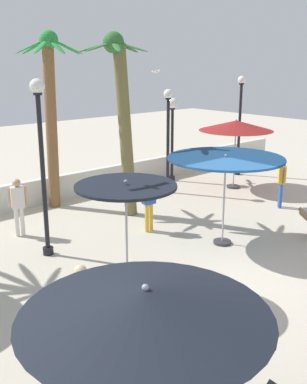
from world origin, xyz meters
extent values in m
plane|color=beige|center=(0.00, 0.00, 0.00)|extent=(56.00, 56.00, 0.00)
cube|color=silver|center=(0.00, 8.03, 0.46)|extent=(25.20, 0.30, 0.91)
cylinder|color=#333338|center=(1.19, 1.23, 0.04)|extent=(0.50, 0.50, 0.08)
cylinder|color=#A5A5AD|center=(1.19, 1.23, 1.23)|extent=(0.05, 0.05, 2.47)
cylinder|color=navy|center=(1.19, 1.23, 2.45)|extent=(3.14, 3.14, 0.06)
sphere|color=#99999E|center=(1.19, 1.23, 2.52)|extent=(0.08, 0.08, 0.08)
cylinder|color=#333338|center=(6.11, 4.81, 0.04)|extent=(0.53, 0.53, 0.08)
cylinder|color=#A5A5AD|center=(6.11, 4.81, 1.18)|extent=(0.05, 0.05, 2.37)
cone|color=maroon|center=(6.11, 4.81, 2.52)|extent=(2.91, 2.91, 0.39)
sphere|color=#99999E|center=(6.11, 4.81, 2.72)|extent=(0.08, 0.08, 0.08)
cylinder|color=#333338|center=(-2.70, 0.63, 0.04)|extent=(0.41, 0.41, 0.08)
cylinder|color=#A5A5AD|center=(-2.70, 0.63, 1.26)|extent=(0.05, 0.05, 2.53)
cylinder|color=black|center=(-2.70, 0.63, 2.51)|extent=(2.11, 2.11, 0.06)
sphere|color=#99999E|center=(-2.70, 0.63, 2.60)|extent=(0.08, 0.08, 0.08)
cone|color=black|center=(-5.31, -3.02, 2.37)|extent=(2.94, 2.94, 0.33)
sphere|color=#99999E|center=(-5.31, -3.02, 2.55)|extent=(0.08, 0.08, 0.08)
cylinder|color=brown|center=(-0.52, 7.42, 2.81)|extent=(0.47, 0.38, 5.62)
sphere|color=#278A3A|center=(-0.42, 7.42, 5.61)|extent=(0.61, 0.61, 0.61)
ellipsoid|color=#278A3A|center=(0.15, 7.37, 5.40)|extent=(1.10, 0.30, 0.53)
ellipsoid|color=#278A3A|center=(-0.11, 7.91, 5.40)|extent=(0.76, 1.01, 0.53)
ellipsoid|color=#278A3A|center=(-0.66, 7.95, 5.40)|extent=(0.63, 1.07, 0.53)
ellipsoid|color=#278A3A|center=(-0.93, 7.71, 5.40)|extent=(1.04, 0.70, 0.53)
ellipsoid|color=#278A3A|center=(-0.90, 7.08, 5.40)|extent=(1.00, 0.79, 0.53)
ellipsoid|color=#278A3A|center=(-0.48, 6.84, 5.40)|extent=(0.30, 1.10, 0.53)
ellipsoid|color=#278A3A|center=(-0.02, 7.01, 5.40)|extent=(0.90, 0.91, 0.53)
cylinder|color=brown|center=(0.71, 4.95, 2.74)|extent=(0.79, 0.40, 5.49)
sphere|color=#2F6A2F|center=(0.32, 4.95, 5.48)|extent=(0.64, 0.64, 0.64)
ellipsoid|color=#2F6A2F|center=(0.89, 5.05, 5.35)|extent=(1.15, 0.40, 0.35)
ellipsoid|color=#2F6A2F|center=(0.68, 5.40, 5.35)|extent=(0.86, 1.01, 0.35)
ellipsoid|color=#2F6A2F|center=(-0.02, 5.42, 5.35)|extent=(0.82, 1.03, 0.35)
ellipsoid|color=#2F6A2F|center=(-0.25, 4.87, 5.35)|extent=(1.15, 0.35, 0.35)
ellipsoid|color=#2F6A2F|center=(0.04, 4.45, 5.35)|extent=(0.72, 1.08, 0.35)
ellipsoid|color=#2F6A2F|center=(0.55, 4.42, 5.35)|extent=(0.63, 1.12, 0.35)
cylinder|color=black|center=(8.01, 6.12, 0.10)|extent=(0.28, 0.28, 0.20)
cylinder|color=black|center=(8.01, 6.12, 1.99)|extent=(0.12, 0.12, 3.99)
cylinder|color=black|center=(8.01, 6.12, 3.99)|extent=(0.22, 0.22, 0.06)
sphere|color=white|center=(8.01, 6.12, 4.16)|extent=(0.34, 0.34, 0.34)
cylinder|color=black|center=(3.63, 6.06, 0.10)|extent=(0.28, 0.28, 0.20)
cylinder|color=black|center=(3.63, 6.06, 1.80)|extent=(0.12, 0.12, 3.60)
cylinder|color=black|center=(3.63, 6.06, 3.60)|extent=(0.22, 0.22, 0.06)
sphere|color=white|center=(3.63, 6.06, 3.78)|extent=(0.35, 0.35, 0.35)
cylinder|color=black|center=(5.03, 7.28, 0.10)|extent=(0.28, 0.28, 0.20)
cylinder|color=black|center=(5.03, 7.28, 1.53)|extent=(0.12, 0.12, 3.05)
cylinder|color=black|center=(5.03, 7.28, 3.05)|extent=(0.22, 0.22, 0.06)
sphere|color=white|center=(5.03, 7.28, 3.27)|extent=(0.44, 0.44, 0.44)
cylinder|color=black|center=(-2.85, 3.83, 0.10)|extent=(0.28, 0.28, 0.20)
cylinder|color=black|center=(-2.85, 3.83, 2.10)|extent=(0.12, 0.12, 4.19)
cylinder|color=black|center=(-2.85, 3.83, 4.19)|extent=(0.22, 0.22, 0.06)
sphere|color=white|center=(-2.85, 3.83, 4.38)|extent=(0.37, 0.37, 0.37)
cylinder|color=silver|center=(-2.86, 5.59, 0.44)|extent=(0.12, 0.12, 0.88)
cylinder|color=silver|center=(-2.71, 5.54, 0.44)|extent=(0.12, 0.12, 0.88)
cube|color=silver|center=(-2.78, 5.56, 1.19)|extent=(0.42, 0.34, 0.62)
sphere|color=tan|center=(-2.78, 5.56, 1.61)|extent=(0.24, 0.24, 0.24)
cylinder|color=tan|center=(-3.01, 5.64, 1.22)|extent=(0.08, 0.08, 0.56)
cylinder|color=tan|center=(-2.56, 5.49, 1.22)|extent=(0.08, 0.08, 0.56)
cylinder|color=gold|center=(0.37, 3.34, 0.44)|extent=(0.12, 0.12, 0.87)
cylinder|color=gold|center=(0.21, 3.34, 0.44)|extent=(0.12, 0.12, 0.87)
cube|color=#3359B2|center=(0.29, 3.34, 1.18)|extent=(0.37, 0.26, 0.62)
sphere|color=#936B4C|center=(0.29, 3.34, 1.61)|extent=(0.24, 0.24, 0.24)
cylinder|color=#936B4C|center=(0.53, 3.33, 1.21)|extent=(0.08, 0.08, 0.56)
cylinder|color=#936B4C|center=(0.05, 3.35, 1.21)|extent=(0.08, 0.08, 0.56)
cylinder|color=#D8333F|center=(-4.56, -0.34, 0.41)|extent=(0.12, 0.12, 0.83)
cylinder|color=#D8333F|center=(-4.41, -0.36, 0.41)|extent=(0.12, 0.12, 0.83)
cube|color=#3F8C59|center=(-4.48, -0.35, 1.12)|extent=(0.38, 0.27, 0.59)
sphere|color=beige|center=(-4.48, -0.35, 1.53)|extent=(0.22, 0.22, 0.22)
cylinder|color=beige|center=(-4.72, -0.33, 1.15)|extent=(0.08, 0.08, 0.53)
cylinder|color=beige|center=(-4.25, -0.37, 1.15)|extent=(0.08, 0.08, 0.53)
cylinder|color=#3359B2|center=(5.20, 2.01, 0.44)|extent=(0.12, 0.12, 0.87)
cylinder|color=#3359B2|center=(5.32, 2.12, 0.44)|extent=(0.12, 0.12, 0.87)
cube|color=gold|center=(5.26, 2.06, 1.18)|extent=(0.43, 0.42, 0.62)
sphere|color=brown|center=(5.26, 2.06, 1.61)|extent=(0.24, 0.24, 0.24)
cylinder|color=brown|center=(5.08, 1.90, 1.22)|extent=(0.08, 0.08, 0.56)
cylinder|color=brown|center=(5.44, 2.22, 1.22)|extent=(0.08, 0.08, 0.56)
ellipsoid|color=white|center=(5.08, 8.39, 4.52)|extent=(0.31, 0.31, 0.12)
sphere|color=white|center=(5.19, 8.27, 4.55)|extent=(0.10, 0.10, 0.10)
cube|color=silver|center=(5.31, 8.62, 4.54)|extent=(0.57, 0.56, 0.10)
cube|color=silver|center=(4.84, 8.16, 4.54)|extent=(0.57, 0.56, 0.10)
camera|label=1|loc=(-8.35, -6.56, 4.99)|focal=43.36mm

